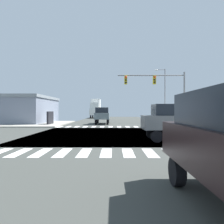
# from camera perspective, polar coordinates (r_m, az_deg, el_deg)

# --- Properties ---
(ground) EXTENTS (90.00, 90.00, 0.05)m
(ground) POSITION_cam_1_polar(r_m,az_deg,el_deg) (16.63, 1.86, -6.33)
(ground) COLOR #3D403B
(sidewalk_corner_ne) EXTENTS (12.00, 12.00, 0.14)m
(sidewalk_corner_ne) POSITION_cam_1_polar(r_m,az_deg,el_deg) (31.57, 25.58, -2.98)
(sidewalk_corner_ne) COLOR #A09B91
(sidewalk_corner_ne) RESTS_ON ground
(sidewalk_corner_nw) EXTENTS (12.00, 12.00, 0.14)m
(sidewalk_corner_nw) POSITION_cam_1_polar(r_m,az_deg,el_deg) (31.22, -23.41, -3.01)
(sidewalk_corner_nw) COLOR #A39F94
(sidewalk_corner_nw) RESTS_ON ground
(crosswalk_near) EXTENTS (13.50, 2.00, 0.01)m
(crosswalk_near) POSITION_cam_1_polar(r_m,az_deg,el_deg) (9.42, 1.48, -11.42)
(crosswalk_near) COLOR white
(crosswalk_near) RESTS_ON ground
(crosswalk_far) EXTENTS (13.50, 2.00, 0.01)m
(crosswalk_far) POSITION_cam_1_polar(r_m,az_deg,el_deg) (23.89, 0.80, -4.19)
(crosswalk_far) COLOR white
(crosswalk_far) RESTS_ON ground
(traffic_signal_mast) EXTENTS (8.03, 0.55, 6.52)m
(traffic_signal_mast) POSITION_cam_1_polar(r_m,az_deg,el_deg) (24.79, 12.89, 7.22)
(traffic_signal_mast) COLOR gray
(traffic_signal_mast) RESTS_ON ground
(street_lamp) EXTENTS (1.78, 0.32, 8.70)m
(street_lamp) POSITION_cam_1_polar(r_m,az_deg,el_deg) (34.21, 14.36, 5.83)
(street_lamp) COLOR gray
(street_lamp) RESTS_ON ground
(bank_building) EXTENTS (13.55, 10.91, 4.09)m
(bank_building) POSITION_cam_1_polar(r_m,az_deg,el_deg) (34.79, -26.59, 0.60)
(bank_building) COLOR slate
(bank_building) RESTS_ON ground
(suv_farside_1) EXTENTS (4.60, 1.96, 2.34)m
(suv_farside_1) POSITION_cam_1_polar(r_m,az_deg,el_deg) (13.68, 18.24, -1.86)
(suv_farside_1) COLOR black
(suv_farside_1) RESTS_ON ground
(box_truck_trailing_2) EXTENTS (2.40, 7.20, 4.85)m
(box_truck_trailing_2) POSITION_cam_1_polar(r_m,az_deg,el_deg) (51.93, -4.68, 1.15)
(box_truck_trailing_2) COLOR black
(box_truck_trailing_2) RESTS_ON ground
(pickup_outer_1) EXTENTS (2.00, 5.10, 2.35)m
(pickup_outer_1) POSITION_cam_1_polar(r_m,az_deg,el_deg) (28.88, -2.75, -0.83)
(pickup_outer_1) COLOR black
(pickup_outer_1) RESTS_ON ground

